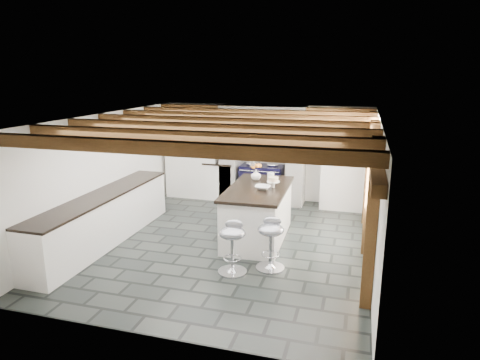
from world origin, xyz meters
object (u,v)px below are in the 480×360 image
(bar_stool_near, at_px, (271,238))
(range_cooker, at_px, (262,183))
(bar_stool_far, at_px, (232,241))
(kitchen_island, at_px, (258,213))

(bar_stool_near, bearing_deg, range_cooker, 97.44)
(bar_stool_near, relative_size, bar_stool_far, 1.01)
(kitchen_island, relative_size, bar_stool_near, 2.41)
(bar_stool_far, bearing_deg, kitchen_island, 82.60)
(range_cooker, bearing_deg, bar_stool_near, -74.79)
(kitchen_island, xyz_separation_m, bar_stool_far, (-0.05, -1.48, 0.01))
(range_cooker, xyz_separation_m, bar_stool_far, (0.42, -3.81, 0.06))
(range_cooker, bearing_deg, kitchen_island, -78.75)
(bar_stool_near, bearing_deg, bar_stool_far, -159.15)
(range_cooker, distance_m, bar_stool_far, 3.83)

